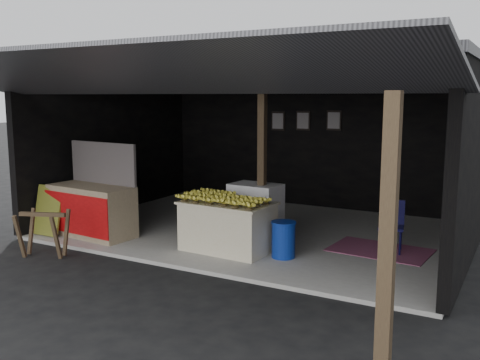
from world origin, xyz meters
The scene contains 13 objects.
ground centered at (0.00, 0.00, 0.00)m, with size 80.00×80.00×0.00m, color black.
concrete_slab centered at (0.00, 2.50, 0.03)m, with size 7.00×5.00×0.06m, color gray.
shophouse centered at (0.00, 2.82, 2.10)m, with size 7.40×7.29×3.02m.
banana_table centered at (0.14, 1.02, 0.45)m, with size 1.45×0.94×0.77m.
banana_pile centered at (0.14, 1.02, 0.91)m, with size 1.30×0.78×0.15m, color yellow, non-canonical shape.
white_crate centered at (0.17, 1.92, 0.52)m, with size 0.87×0.63×0.93m.
neighbor_stall centered at (-2.37, 0.68, 0.54)m, with size 1.61×0.83×1.60m.
green_signboard centered at (-3.06, 0.33, 0.49)m, with size 0.58×0.04×0.87m, color black.
sawhorse centered at (-2.24, -0.50, 0.45)m, with size 0.81×0.81×0.71m.
water_barrel centered at (1.07, 1.10, 0.32)m, with size 0.35×0.35×0.52m, color navy.
plastic_chair centered at (2.39, 2.23, 0.53)m, with size 0.44×0.44×0.80m.
magenta_rug centered at (2.25, 2.17, 0.07)m, with size 1.50×1.00×0.01m, color maroon.
picture_frames centered at (-0.17, 4.89, 1.93)m, with size 1.62×0.04×0.46m.
Camera 1 is at (4.25, -6.01, 2.46)m, focal length 40.00 mm.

